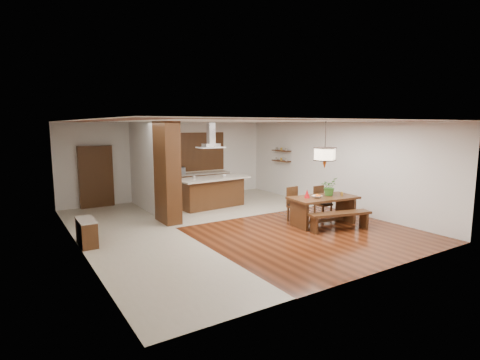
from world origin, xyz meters
TOP-DOWN VIEW (x-y plane):
  - room_shell at (0.00, 0.00)m, footprint 9.00×9.04m
  - tile_hallway at (-2.75, 0.00)m, footprint 2.50×9.00m
  - tile_kitchen at (1.25, 2.50)m, footprint 5.50×4.00m
  - soffit_band at (0.00, 0.00)m, footprint 8.00×9.00m
  - partition_pier at (-1.40, 1.20)m, footprint 0.45×1.00m
  - partition_stub at (-1.40, 3.30)m, footprint 0.18×2.40m
  - hallway_console at (-3.81, 0.20)m, footprint 0.37×0.88m
  - hallway_doorway at (-2.70, 4.40)m, footprint 1.10×0.20m
  - rear_counter at (1.00, 4.20)m, footprint 2.60×0.62m
  - kitchen_window at (1.00, 4.46)m, footprint 2.60×0.08m
  - shelf_lower at (3.87, 2.60)m, footprint 0.26×0.90m
  - shelf_upper at (3.87, 2.60)m, footprint 0.26×0.90m
  - dining_table at (2.20, -1.39)m, footprint 2.00×1.14m
  - dining_bench at (2.13, -2.08)m, footprint 1.79×0.80m
  - dining_chair_left at (1.78, -0.76)m, footprint 0.49×0.49m
  - dining_chair_right at (2.73, -0.85)m, footprint 0.44×0.44m
  - pendant_lantern at (2.20, -1.39)m, footprint 0.64×0.64m
  - foliage_plant at (2.46, -1.33)m, footprint 0.57×0.54m
  - fruit_bowl at (1.93, -1.41)m, footprint 0.28×0.28m
  - napkin_cone at (1.69, -1.27)m, footprint 0.17×0.17m
  - gold_ornament at (2.77, -1.54)m, footprint 0.08×0.08m
  - kitchen_island at (0.60, 2.26)m, footprint 2.60×1.31m
  - range_hood at (0.60, 2.26)m, footprint 0.90×0.55m
  - island_cup at (1.02, 2.13)m, footprint 0.14×0.14m
  - microwave at (0.20, 4.16)m, footprint 0.54×0.42m

SIDE VIEW (x-z plane):
  - tile_hallway at x=-2.75m, z-range 0.00..0.01m
  - tile_kitchen at x=1.25m, z-range 0.00..0.01m
  - dining_bench at x=2.13m, z-range 0.00..0.49m
  - hallway_console at x=-3.81m, z-range 0.00..0.63m
  - rear_counter at x=1.00m, z-range 0.00..0.95m
  - dining_chair_right at x=2.73m, z-range 0.00..0.97m
  - dining_chair_left at x=1.78m, z-range 0.00..1.01m
  - kitchen_island at x=0.60m, z-range 0.01..1.05m
  - dining_table at x=2.20m, z-range 0.19..0.99m
  - fruit_bowl at x=1.93m, z-range 0.80..0.86m
  - gold_ornament at x=2.77m, z-range 0.80..0.91m
  - napkin_cone at x=1.69m, z-range 0.80..1.04m
  - hallway_doorway at x=-2.70m, z-range 0.00..2.10m
  - foliage_plant at x=2.46m, z-range 0.80..1.31m
  - island_cup at x=1.02m, z-range 1.04..1.12m
  - microwave at x=0.20m, z-range 0.95..1.22m
  - shelf_lower at x=3.87m, z-range 1.38..1.42m
  - partition_pier at x=-1.40m, z-range 0.00..2.90m
  - partition_stub at x=-1.40m, z-range 0.00..2.90m
  - kitchen_window at x=1.00m, z-range 1.00..2.50m
  - shelf_upper at x=3.87m, z-range 1.78..1.82m
  - room_shell at x=0.00m, z-range 0.60..3.52m
  - pendant_lantern at x=2.20m, z-range 1.59..2.90m
  - range_hood at x=0.60m, z-range 2.03..2.90m
  - soffit_band at x=0.00m, z-range 2.88..2.89m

